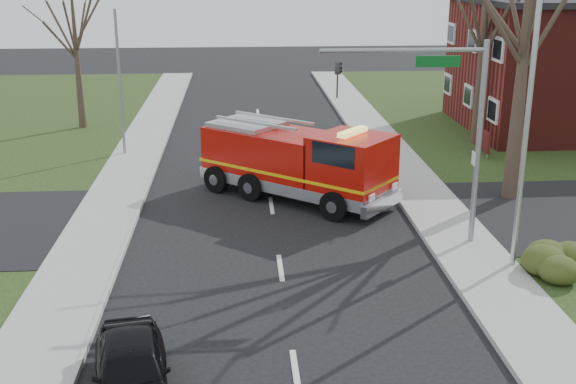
{
  "coord_description": "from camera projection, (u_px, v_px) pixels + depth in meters",
  "views": [
    {
      "loc": [
        -1.19,
        -20.6,
        9.15
      ],
      "look_at": [
        0.34,
        1.5,
        2.0
      ],
      "focal_mm": 45.0,
      "sensor_mm": 36.0,
      "label": 1
    }
  ],
  "objects": [
    {
      "name": "fire_engine",
      "position": [
        298.0,
        164.0,
        28.57
      ],
      "size": [
        7.73,
        7.13,
        3.17
      ],
      "rotation": [
        0.0,
        0.0,
        0.87
      ],
      "color": "#AC0F07",
      "rests_on": "ground"
    },
    {
      "name": "ground",
      "position": [
        280.0,
        268.0,
        22.45
      ],
      "size": [
        120.0,
        120.0,
        0.0
      ],
      "primitive_type": "plane",
      "color": "black",
      "rests_on": "ground"
    },
    {
      "name": "utility_pole_far",
      "position": [
        120.0,
        85.0,
        34.22
      ],
      "size": [
        0.14,
        0.14,
        7.0
      ],
      "primitive_type": "cylinder",
      "color": "gray",
      "rests_on": "ground"
    },
    {
      "name": "sidewalk_left",
      "position": [
        78.0,
        271.0,
        22.02
      ],
      "size": [
        2.4,
        80.0,
        0.15
      ],
      "primitive_type": "cube",
      "color": "gray",
      "rests_on": "ground"
    },
    {
      "name": "streetlight_pole",
      "position": [
        525.0,
        125.0,
        21.05
      ],
      "size": [
        1.48,
        0.16,
        8.4
      ],
      "color": "#B7BABF",
      "rests_on": "ground"
    },
    {
      "name": "bare_tree_far",
      "position": [
        485.0,
        17.0,
        35.42
      ],
      "size": [
        5.25,
        5.25,
        10.5
      ],
      "color": "#3A2E22",
      "rests_on": "ground"
    },
    {
      "name": "bare_tree_left",
      "position": [
        74.0,
        29.0,
        39.07
      ],
      "size": [
        4.5,
        4.5,
        9.0
      ],
      "color": "#3A2E22",
      "rests_on": "ground"
    },
    {
      "name": "health_center_sign",
      "position": [
        482.0,
        140.0,
        34.74
      ],
      "size": [
        0.12,
        2.0,
        1.4
      ],
      "color": "#4C1113",
      "rests_on": "ground"
    },
    {
      "name": "traffic_signal_mast",
      "position": [
        442.0,
        107.0,
        22.77
      ],
      "size": [
        5.29,
        0.18,
        6.8
      ],
      "color": "gray",
      "rests_on": "ground"
    },
    {
      "name": "sidewalk_right",
      "position": [
        476.0,
        260.0,
        22.83
      ],
      "size": [
        2.4,
        80.0,
        0.15
      ],
      "primitive_type": "cube",
      "color": "gray",
      "rests_on": "ground"
    },
    {
      "name": "bare_tree_near",
      "position": [
        528.0,
        9.0,
        26.49
      ],
      "size": [
        6.0,
        6.0,
        12.0
      ],
      "color": "#3A2E22",
      "rests_on": "ground"
    },
    {
      "name": "parked_car_maroon",
      "position": [
        131.0,
        371.0,
        15.58
      ],
      "size": [
        2.29,
        4.25,
        1.37
      ],
      "primitive_type": "imported",
      "rotation": [
        0.0,
        0.0,
        0.17
      ],
      "color": "black",
      "rests_on": "ground"
    }
  ]
}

